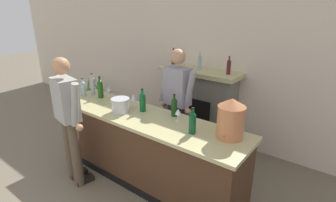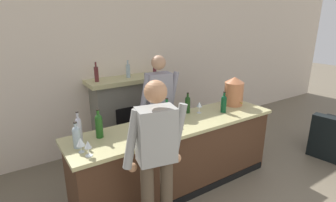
{
  "view_description": "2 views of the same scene",
  "coord_description": "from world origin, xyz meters",
  "px_view_note": "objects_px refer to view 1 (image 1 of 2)",
  "views": [
    {
      "loc": [
        1.98,
        0.6,
        2.29
      ],
      "look_at": [
        0.03,
        3.15,
        1.11
      ],
      "focal_mm": 28.0,
      "sensor_mm": 36.0,
      "label": 1
    },
    {
      "loc": [
        -1.98,
        0.32,
        2.23
      ],
      "look_at": [
        -0.07,
        3.24,
        1.13
      ],
      "focal_mm": 28.0,
      "sensor_mm": 36.0,
      "label": 2
    }
  ],
  "objects_px": {
    "copper_dispenser": "(231,118)",
    "wine_bottle_riesling_slim": "(143,101)",
    "person_customer": "(69,118)",
    "wine_glass_back_row": "(133,98)",
    "wine_bottle_port_short": "(192,122)",
    "wine_glass_front_left": "(108,89)",
    "wine_glass_by_dispenser": "(178,112)",
    "person_bartender": "(177,103)",
    "potted_plant_corner": "(95,97)",
    "ice_bucket_steel": "(120,105)",
    "wine_bottle_burgundy_dark": "(93,85)",
    "wine_glass_front_right": "(71,93)",
    "wine_bottle_rose_blush": "(100,88)",
    "wine_glass_near_bucket": "(76,91)",
    "wine_bottle_cabernet_heavy": "(83,88)",
    "fireplace_stone": "(198,105)",
    "wine_bottle_merlot_tall": "(174,106)"
  },
  "relations": [
    {
      "from": "fireplace_stone",
      "to": "ice_bucket_steel",
      "type": "bearing_deg",
      "value": -101.04
    },
    {
      "from": "fireplace_stone",
      "to": "wine_bottle_cabernet_heavy",
      "type": "relative_size",
      "value": 5.61
    },
    {
      "from": "person_customer",
      "to": "person_bartender",
      "type": "bearing_deg",
      "value": 57.61
    },
    {
      "from": "wine_bottle_riesling_slim",
      "to": "wine_glass_by_dispenser",
      "type": "height_order",
      "value": "wine_bottle_riesling_slim"
    },
    {
      "from": "potted_plant_corner",
      "to": "wine_bottle_rose_blush",
      "type": "relative_size",
      "value": 2.32
    },
    {
      "from": "copper_dispenser",
      "to": "wine_bottle_riesling_slim",
      "type": "height_order",
      "value": "copper_dispenser"
    },
    {
      "from": "fireplace_stone",
      "to": "ice_bucket_steel",
      "type": "xyz_separation_m",
      "value": [
        -0.3,
        -1.52,
        0.39
      ]
    },
    {
      "from": "ice_bucket_steel",
      "to": "wine_glass_back_row",
      "type": "relative_size",
      "value": 1.38
    },
    {
      "from": "wine_glass_front_right",
      "to": "wine_glass_front_left",
      "type": "height_order",
      "value": "wine_glass_front_right"
    },
    {
      "from": "person_bartender",
      "to": "wine_bottle_port_short",
      "type": "height_order",
      "value": "person_bartender"
    },
    {
      "from": "wine_bottle_port_short",
      "to": "wine_bottle_riesling_slim",
      "type": "bearing_deg",
      "value": 170.72
    },
    {
      "from": "wine_glass_front_right",
      "to": "wine_glass_front_left",
      "type": "bearing_deg",
      "value": 60.23
    },
    {
      "from": "wine_bottle_rose_blush",
      "to": "wine_glass_back_row",
      "type": "height_order",
      "value": "wine_bottle_rose_blush"
    },
    {
      "from": "person_customer",
      "to": "wine_bottle_burgundy_dark",
      "type": "relative_size",
      "value": 5.03
    },
    {
      "from": "fireplace_stone",
      "to": "person_bartender",
      "type": "height_order",
      "value": "person_bartender"
    },
    {
      "from": "person_customer",
      "to": "wine_bottle_port_short",
      "type": "relative_size",
      "value": 5.69
    },
    {
      "from": "wine_bottle_cabernet_heavy",
      "to": "wine_glass_front_right",
      "type": "xyz_separation_m",
      "value": [
        0.04,
        -0.24,
        -0.02
      ]
    },
    {
      "from": "wine_glass_near_bucket",
      "to": "wine_bottle_cabernet_heavy",
      "type": "bearing_deg",
      "value": 92.18
    },
    {
      "from": "wine_glass_near_bucket",
      "to": "wine_bottle_rose_blush",
      "type": "bearing_deg",
      "value": 40.86
    },
    {
      "from": "wine_bottle_rose_blush",
      "to": "wine_glass_front_right",
      "type": "relative_size",
      "value": 2.08
    },
    {
      "from": "copper_dispenser",
      "to": "wine_bottle_cabernet_heavy",
      "type": "xyz_separation_m",
      "value": [
        -2.4,
        -0.11,
        -0.09
      ]
    },
    {
      "from": "wine_glass_back_row",
      "to": "wine_glass_front_left",
      "type": "distance_m",
      "value": 0.64
    },
    {
      "from": "wine_glass_by_dispenser",
      "to": "wine_glass_front_right",
      "type": "distance_m",
      "value": 1.72
    },
    {
      "from": "wine_glass_by_dispenser",
      "to": "wine_glass_front_left",
      "type": "distance_m",
      "value": 1.42
    },
    {
      "from": "potted_plant_corner",
      "to": "wine_glass_back_row",
      "type": "distance_m",
      "value": 2.63
    },
    {
      "from": "potted_plant_corner",
      "to": "wine_bottle_port_short",
      "type": "relative_size",
      "value": 2.57
    },
    {
      "from": "copper_dispenser",
      "to": "wine_bottle_rose_blush",
      "type": "height_order",
      "value": "copper_dispenser"
    },
    {
      "from": "wine_bottle_cabernet_heavy",
      "to": "wine_bottle_riesling_slim",
      "type": "bearing_deg",
      "value": 4.55
    },
    {
      "from": "wine_bottle_merlot_tall",
      "to": "wine_glass_by_dispenser",
      "type": "bearing_deg",
      "value": -37.13
    },
    {
      "from": "wine_bottle_rose_blush",
      "to": "wine_glass_near_bucket",
      "type": "bearing_deg",
      "value": -139.14
    },
    {
      "from": "wine_bottle_burgundy_dark",
      "to": "wine_bottle_riesling_slim",
      "type": "distance_m",
      "value": 1.1
    },
    {
      "from": "potted_plant_corner",
      "to": "ice_bucket_steel",
      "type": "distance_m",
      "value": 2.74
    },
    {
      "from": "copper_dispenser",
      "to": "wine_glass_by_dispenser",
      "type": "height_order",
      "value": "copper_dispenser"
    },
    {
      "from": "person_customer",
      "to": "wine_bottle_riesling_slim",
      "type": "xyz_separation_m",
      "value": [
        0.6,
        0.73,
        0.14
      ]
    },
    {
      "from": "wine_glass_near_bucket",
      "to": "wine_glass_front_right",
      "type": "relative_size",
      "value": 1.0
    },
    {
      "from": "potted_plant_corner",
      "to": "person_customer",
      "type": "height_order",
      "value": "person_customer"
    },
    {
      "from": "wine_bottle_burgundy_dark",
      "to": "wine_bottle_port_short",
      "type": "bearing_deg",
      "value": -5.4
    },
    {
      "from": "fireplace_stone",
      "to": "wine_bottle_port_short",
      "type": "height_order",
      "value": "fireplace_stone"
    },
    {
      "from": "person_customer",
      "to": "wine_glass_back_row",
      "type": "height_order",
      "value": "person_customer"
    },
    {
      "from": "fireplace_stone",
      "to": "wine_bottle_port_short",
      "type": "relative_size",
      "value": 5.26
    },
    {
      "from": "person_customer",
      "to": "wine_glass_near_bucket",
      "type": "xyz_separation_m",
      "value": [
        -0.56,
        0.52,
        0.11
      ]
    },
    {
      "from": "wine_glass_front_left",
      "to": "wine_glass_by_dispenser",
      "type": "bearing_deg",
      "value": -4.8
    },
    {
      "from": "wine_bottle_rose_blush",
      "to": "wine_glass_front_right",
      "type": "bearing_deg",
      "value": -123.55
    },
    {
      "from": "person_bartender",
      "to": "wine_bottle_riesling_slim",
      "type": "xyz_separation_m",
      "value": [
        -0.2,
        -0.52,
        0.13
      ]
    },
    {
      "from": "wine_glass_front_right",
      "to": "person_customer",
      "type": "bearing_deg",
      "value": -37.47
    },
    {
      "from": "person_customer",
      "to": "ice_bucket_steel",
      "type": "bearing_deg",
      "value": 54.7
    },
    {
      "from": "person_customer",
      "to": "person_bartender",
      "type": "height_order",
      "value": "person_bartender"
    },
    {
      "from": "wine_glass_near_bucket",
      "to": "wine_glass_front_right",
      "type": "xyz_separation_m",
      "value": [
        0.04,
        -0.12,
        0.0
      ]
    },
    {
      "from": "person_customer",
      "to": "wine_glass_back_row",
      "type": "bearing_deg",
      "value": 64.51
    },
    {
      "from": "wine_glass_back_row",
      "to": "wine_glass_near_bucket",
      "type": "bearing_deg",
      "value": -163.99
    }
  ]
}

